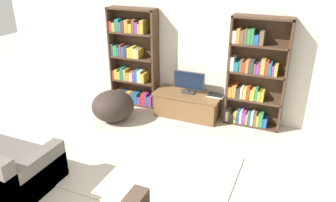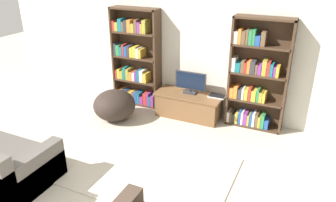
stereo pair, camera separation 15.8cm
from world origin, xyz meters
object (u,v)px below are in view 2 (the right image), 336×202
object	(u,v)px
laptop	(217,96)
beanbag_ottoman	(114,105)
bookshelf_right	(255,77)
bookshelf_left	(135,61)
television	(191,82)
tv_stand	(189,105)

from	to	relation	value
laptop	beanbag_ottoman	bearing A→B (deg)	-155.79
bookshelf_right	beanbag_ottoman	distance (m)	2.62
bookshelf_left	bookshelf_right	distance (m)	2.40
television	beanbag_ottoman	size ratio (longest dim) A/B	0.77
television	laptop	bearing A→B (deg)	3.96
television	laptop	world-z (taller)	television
bookshelf_left	television	size ratio (longest dim) A/B	3.27
television	bookshelf_right	bearing A→B (deg)	5.36
laptop	beanbag_ottoman	world-z (taller)	beanbag_ottoman
bookshelf_right	television	xyz separation A→B (m)	(-1.16, -0.11, -0.24)
bookshelf_right	bookshelf_left	bearing A→B (deg)	-179.94
bookshelf_left	laptop	world-z (taller)	bookshelf_left
beanbag_ottoman	tv_stand	bearing A→B (deg)	29.62
bookshelf_right	beanbag_ottoman	xyz separation A→B (m)	(-2.39, -0.86, -0.64)
television	tv_stand	bearing A→B (deg)	-90.00
bookshelf_left	laptop	size ratio (longest dim) A/B	6.40
tv_stand	bookshelf_right	bearing A→B (deg)	7.83
bookshelf_right	beanbag_ottoman	bearing A→B (deg)	-160.24
bookshelf_left	laptop	xyz separation A→B (m)	(1.76, -0.07, -0.43)
tv_stand	television	xyz separation A→B (m)	(-0.00, 0.05, 0.45)
laptop	bookshelf_right	bearing A→B (deg)	6.48
tv_stand	beanbag_ottoman	xyz separation A→B (m)	(-1.23, -0.70, 0.05)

